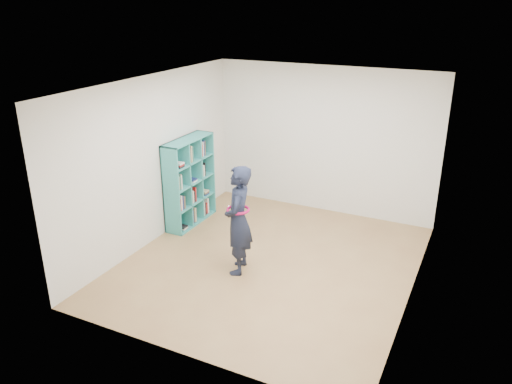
% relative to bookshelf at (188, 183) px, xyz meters
% --- Properties ---
extents(floor, '(4.50, 4.50, 0.00)m').
position_rel_bookshelf_xyz_m(floor, '(1.85, -0.72, -0.72)').
color(floor, olive).
rests_on(floor, ground).
extents(ceiling, '(4.50, 4.50, 0.00)m').
position_rel_bookshelf_xyz_m(ceiling, '(1.85, -0.72, 1.88)').
color(ceiling, white).
rests_on(ceiling, wall_back).
extents(wall_left, '(0.02, 4.50, 2.60)m').
position_rel_bookshelf_xyz_m(wall_left, '(-0.15, -0.72, 0.58)').
color(wall_left, silver).
rests_on(wall_left, floor).
extents(wall_right, '(0.02, 4.50, 2.60)m').
position_rel_bookshelf_xyz_m(wall_right, '(3.85, -0.72, 0.58)').
color(wall_right, silver).
rests_on(wall_right, floor).
extents(wall_back, '(4.00, 0.02, 2.60)m').
position_rel_bookshelf_xyz_m(wall_back, '(1.85, 1.53, 0.58)').
color(wall_back, silver).
rests_on(wall_back, floor).
extents(wall_front, '(4.00, 0.02, 2.60)m').
position_rel_bookshelf_xyz_m(wall_front, '(1.85, -2.97, 0.58)').
color(wall_front, silver).
rests_on(wall_front, floor).
extents(bookshelf, '(0.33, 1.12, 1.49)m').
position_rel_bookshelf_xyz_m(bookshelf, '(0.00, 0.00, 0.00)').
color(bookshelf, teal).
rests_on(bookshelf, floor).
extents(person, '(0.53, 0.66, 1.57)m').
position_rel_bookshelf_xyz_m(person, '(1.53, -1.09, 0.06)').
color(person, black).
rests_on(person, floor).
extents(smartphone, '(0.05, 0.10, 0.14)m').
position_rel_bookshelf_xyz_m(smartphone, '(1.36, -1.06, 0.17)').
color(smartphone, silver).
rests_on(smartphone, person).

